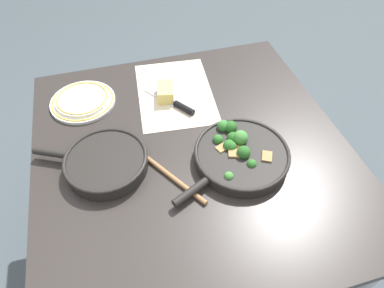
% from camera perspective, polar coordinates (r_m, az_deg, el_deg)
% --- Properties ---
extents(ground_plane, '(14.00, 14.00, 0.00)m').
position_cam_1_polar(ground_plane, '(1.76, 0.00, -16.98)').
color(ground_plane, '#424C51').
extents(dining_table_red, '(1.07, 1.02, 0.75)m').
position_cam_1_polar(dining_table_red, '(1.19, 0.00, -3.31)').
color(dining_table_red, '#2D2826').
rests_on(dining_table_red, ground_plane).
extents(skillet_broccoli, '(0.30, 0.40, 0.08)m').
position_cam_1_polar(skillet_broccoli, '(1.08, 7.99, -1.65)').
color(skillet_broccoli, black).
rests_on(skillet_broccoli, dining_table_red).
extents(skillet_eggs, '(0.26, 0.35, 0.05)m').
position_cam_1_polar(skillet_eggs, '(1.09, -14.19, -2.98)').
color(skillet_eggs, black).
rests_on(skillet_eggs, dining_table_red).
extents(wooden_spoon, '(0.31, 0.21, 0.02)m').
position_cam_1_polar(wooden_spoon, '(1.08, -6.31, -3.22)').
color(wooden_spoon, '#996B42').
rests_on(wooden_spoon, dining_table_red).
extents(parchment_sheet, '(0.42, 0.31, 0.00)m').
position_cam_1_polar(parchment_sheet, '(1.33, -2.86, 8.57)').
color(parchment_sheet, beige).
rests_on(parchment_sheet, dining_table_red).
extents(grater_knife, '(0.20, 0.16, 0.02)m').
position_cam_1_polar(grater_knife, '(1.26, -2.68, 6.66)').
color(grater_knife, silver).
rests_on(grater_knife, dining_table_red).
extents(cheese_block, '(0.10, 0.08, 0.05)m').
position_cam_1_polar(cheese_block, '(1.29, -4.42, 8.63)').
color(cheese_block, '#EACC66').
rests_on(cheese_block, dining_table_red).
extents(dinner_plate_stack, '(0.24, 0.24, 0.03)m').
position_cam_1_polar(dinner_plate_stack, '(1.34, -17.78, 6.96)').
color(dinner_plate_stack, white).
rests_on(dinner_plate_stack, dining_table_red).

